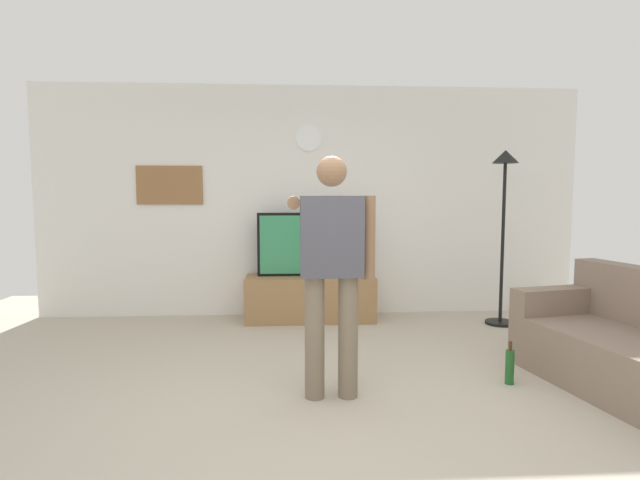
# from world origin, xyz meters

# --- Properties ---
(ground_plane) EXTENTS (8.40, 8.40, 0.00)m
(ground_plane) POSITION_xyz_m (0.00, 0.00, 0.00)
(ground_plane) COLOR #B2A893
(back_wall) EXTENTS (6.40, 0.10, 2.70)m
(back_wall) POSITION_xyz_m (0.00, 2.95, 1.35)
(back_wall) COLOR silver
(back_wall) RESTS_ON ground_plane
(tv_stand) EXTENTS (1.46, 0.53, 0.51)m
(tv_stand) POSITION_xyz_m (-0.04, 2.60, 0.25)
(tv_stand) COLOR #997047
(tv_stand) RESTS_ON ground_plane
(television) EXTENTS (1.20, 0.07, 0.72)m
(television) POSITION_xyz_m (-0.04, 2.65, 0.87)
(television) COLOR black
(television) RESTS_ON tv_stand
(wall_clock) EXTENTS (0.30, 0.03, 0.30)m
(wall_clock) POSITION_xyz_m (-0.04, 2.89, 2.09)
(wall_clock) COLOR white
(framed_picture) EXTENTS (0.75, 0.04, 0.44)m
(framed_picture) POSITION_xyz_m (-1.65, 2.90, 1.54)
(framed_picture) COLOR olive
(floor_lamp) EXTENTS (0.32, 0.32, 1.91)m
(floor_lamp) POSITION_xyz_m (2.06, 2.28, 1.37)
(floor_lamp) COLOR black
(floor_lamp) RESTS_ON ground_plane
(person_standing_nearer_lamp) EXTENTS (0.61, 0.78, 1.70)m
(person_standing_nearer_lamp) POSITION_xyz_m (0.02, 0.43, 0.97)
(person_standing_nearer_lamp) COLOR #7A6B56
(person_standing_nearer_lamp) RESTS_ON ground_plane
(beverage_bottle) EXTENTS (0.07, 0.07, 0.33)m
(beverage_bottle) POSITION_xyz_m (1.39, 0.57, 0.14)
(beverage_bottle) COLOR #1E5923
(beverage_bottle) RESTS_ON ground_plane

